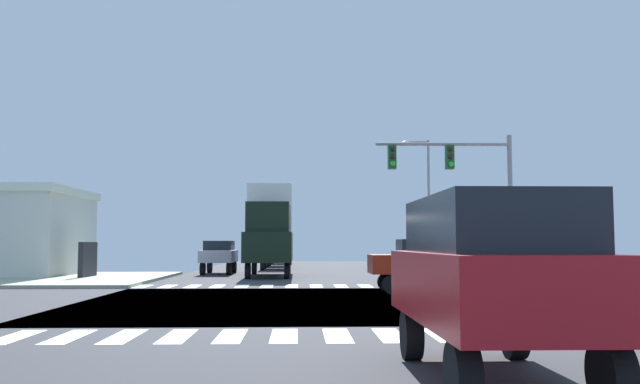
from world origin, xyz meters
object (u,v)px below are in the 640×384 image
at_px(suv_outer_3, 275,248).
at_px(sedan_trailing_4, 219,254).
at_px(suv_queued_2, 492,270).
at_px(street_lamp, 425,193).
at_px(sedan_leading_3, 278,252).
at_px(sedan_farside_2, 431,261).
at_px(box_truck_middle_1, 270,228).
at_px(traffic_signal_mast, 458,174).
at_px(suv_crossing_1, 280,247).

bearing_deg(suv_outer_3, sedan_trailing_4, 64.55).
bearing_deg(suv_queued_2, street_lamp, 80.56).
bearing_deg(sedan_leading_3, sedan_farside_2, 102.89).
relative_size(sedan_trailing_4, box_truck_middle_1, 0.60).
distance_m(street_lamp, sedan_farside_2, 18.96).
xyz_separation_m(traffic_signal_mast, suv_crossing_1, (-8.17, 29.85, -3.22)).
relative_size(street_lamp, suv_outer_3, 1.80).
height_order(traffic_signal_mast, sedan_trailing_4, traffic_signal_mast).
xyz_separation_m(suv_queued_2, sedan_trailing_4, (-7.00, 29.87, -0.28)).
relative_size(traffic_signal_mast, suv_queued_2, 1.37).
relative_size(street_lamp, box_truck_middle_1, 1.15).
height_order(sedan_farside_2, sedan_leading_3, same).
bearing_deg(sedan_trailing_4, sedan_leading_3, -103.89).
bearing_deg(sedan_trailing_4, box_truck_middle_1, 138.25).
bearing_deg(suv_queued_2, suv_crossing_1, 94.68).
xyz_separation_m(street_lamp, suv_outer_3, (-9.53, 2.93, -3.54)).
xyz_separation_m(sedan_farside_2, sedan_leading_3, (-6.19, 27.02, 0.00)).
bearing_deg(sedan_leading_3, sedan_trailing_4, 76.11).
xyz_separation_m(box_truck_middle_1, suv_outer_3, (0.00, 8.98, -1.17)).
bearing_deg(box_truck_middle_1, sedan_trailing_4, -41.75).
relative_size(traffic_signal_mast, sedan_leading_3, 1.46).
xyz_separation_m(sedan_farside_2, suv_queued_2, (-2.19, -14.97, 0.28)).
distance_m(traffic_signal_mast, suv_outer_3, 19.32).
xyz_separation_m(traffic_signal_mast, sedan_leading_3, (-8.17, 23.03, -3.50)).
xyz_separation_m(sedan_leading_3, box_truck_middle_1, (-0.00, -14.81, 1.45)).
bearing_deg(sedan_trailing_4, street_lamp, -164.93).
distance_m(suv_queued_2, sedan_trailing_4, 30.68).
distance_m(traffic_signal_mast, sedan_farside_2, 5.67).
relative_size(suv_queued_2, box_truck_middle_1, 0.64).
xyz_separation_m(sedan_leading_3, sedan_trailing_4, (-3.00, -12.13, 0.00)).
height_order(sedan_farside_2, sedan_trailing_4, same).
bearing_deg(suv_queued_2, traffic_signal_mast, 77.60).
relative_size(sedan_leading_3, sedan_trailing_4, 1.00).
height_order(box_truck_middle_1, suv_outer_3, box_truck_middle_1).
xyz_separation_m(sedan_farside_2, suv_crossing_1, (-6.19, 33.84, 0.28)).
height_order(suv_crossing_1, suv_outer_3, same).
relative_size(traffic_signal_mast, suv_crossing_1, 1.37).
distance_m(sedan_leading_3, suv_outer_3, 5.83).
xyz_separation_m(suv_queued_2, sedan_leading_3, (-4.00, 42.00, -0.28)).
bearing_deg(street_lamp, suv_outer_3, 162.89).
height_order(sedan_farside_2, box_truck_middle_1, box_truck_middle_1).
height_order(suv_queued_2, sedan_leading_3, suv_queued_2).
height_order(traffic_signal_mast, suv_queued_2, traffic_signal_mast).
bearing_deg(traffic_signal_mast, street_lamp, 84.56).
bearing_deg(sedan_trailing_4, suv_crossing_1, -99.00).
bearing_deg(sedan_farside_2, sedan_leading_3, -167.11).
xyz_separation_m(sedan_farside_2, suv_outer_3, (-6.19, 21.20, 0.28)).
relative_size(sedan_leading_3, box_truck_middle_1, 0.60).
relative_size(traffic_signal_mast, street_lamp, 0.76).
bearing_deg(street_lamp, box_truck_middle_1, -147.58).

